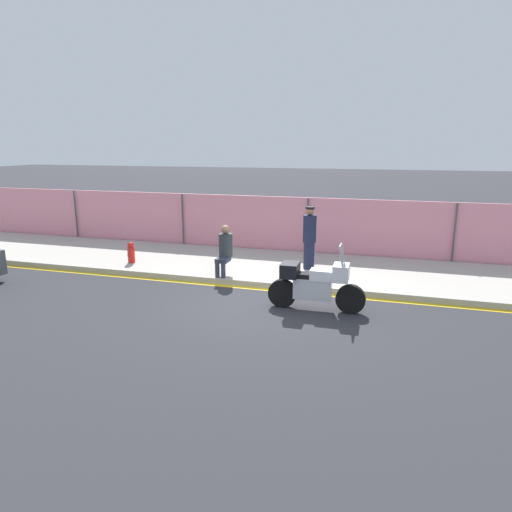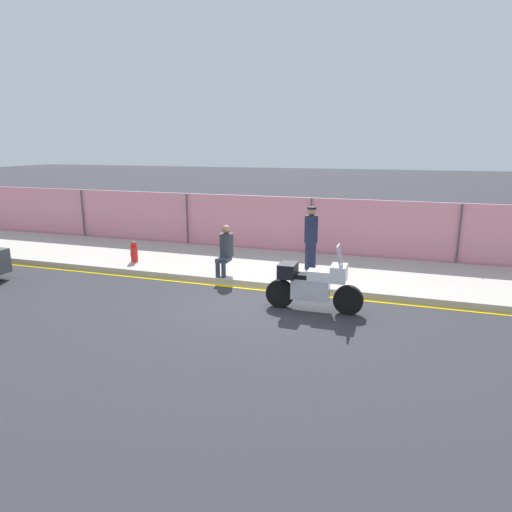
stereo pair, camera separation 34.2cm
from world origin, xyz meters
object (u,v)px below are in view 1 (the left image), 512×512
at_px(person_seated_on_curb, 225,248).
at_px(fire_hydrant, 131,253).
at_px(officer_standing, 309,237).
at_px(motorcycle, 315,283).

relative_size(person_seated_on_curb, fire_hydrant, 2.15).
height_order(officer_standing, person_seated_on_curb, officer_standing).
xyz_separation_m(officer_standing, person_seated_on_curb, (-1.99, -1.17, -0.16)).
xyz_separation_m(motorcycle, person_seated_on_curb, (-2.62, 1.59, 0.27)).
relative_size(officer_standing, person_seated_on_curb, 1.32).
bearing_deg(motorcycle, officer_standing, 101.87).
bearing_deg(officer_standing, motorcycle, -77.25).
bearing_deg(motorcycle, fire_hydrant, 159.93).
bearing_deg(person_seated_on_curb, motorcycle, -31.26).
height_order(officer_standing, fire_hydrant, officer_standing).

